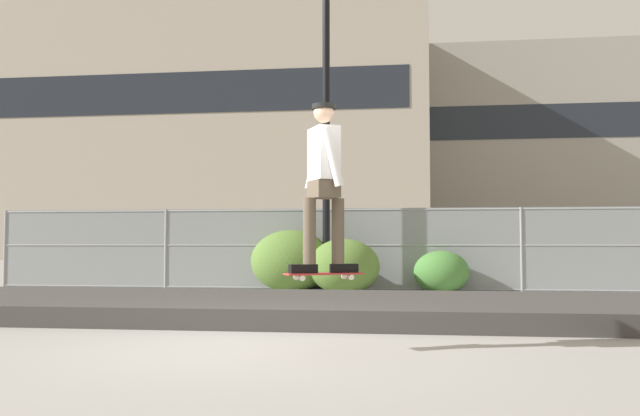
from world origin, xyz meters
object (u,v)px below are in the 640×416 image
at_px(shrub_left, 291,261).
at_px(skateboard, 324,274).
at_px(skater, 324,176).
at_px(parked_car_mid, 420,252).
at_px(street_lamp, 326,83).
at_px(shrub_center, 344,266).
at_px(shrub_right, 441,272).
at_px(parked_car_near, 194,251).

bearing_deg(shrub_left, skateboard, -77.75).
distance_m(skater, parked_car_mid, 11.51).
bearing_deg(street_lamp, shrub_center, -37.14).
bearing_deg(shrub_right, parked_car_mid, 95.27).
distance_m(street_lamp, shrub_right, 4.80).
bearing_deg(skateboard, shrub_right, 78.27).
xyz_separation_m(street_lamp, shrub_center, (0.41, -0.31, -3.99)).
bearing_deg(parked_car_mid, skater, -96.24).
relative_size(skater, shrub_left, 0.99).
bearing_deg(shrub_center, parked_car_near, 137.38).
distance_m(skateboard, shrub_right, 7.84).
relative_size(parked_car_mid, shrub_right, 3.86).
xyz_separation_m(shrub_center, shrub_right, (2.04, 0.46, -0.13)).
xyz_separation_m(street_lamp, parked_car_near, (-4.26, 3.99, -3.74)).
height_order(skater, shrub_left, skater).
relative_size(parked_car_near, shrub_left, 2.54).
height_order(street_lamp, shrub_left, street_lamp).
relative_size(parked_car_near, shrub_right, 3.79).
height_order(skateboard, street_lamp, street_lamp).
bearing_deg(skateboard, street_lamp, 96.54).
distance_m(parked_car_mid, shrub_right, 3.77).
bearing_deg(parked_car_near, shrub_left, -48.52).
bearing_deg(shrub_center, street_lamp, 142.86).
distance_m(skateboard, shrub_left, 7.75).
bearing_deg(shrub_right, skateboard, -101.73).
height_order(street_lamp, parked_car_mid, street_lamp).
bearing_deg(shrub_center, skateboard, -86.42).
height_order(parked_car_mid, shrub_center, parked_car_mid).
relative_size(parked_car_near, shrub_center, 2.97).
height_order(shrub_left, shrub_center, shrub_left).
height_order(street_lamp, shrub_center, street_lamp).
height_order(parked_car_mid, shrub_right, parked_car_mid).
xyz_separation_m(street_lamp, shrub_left, (-0.78, 0.05, -3.90)).
bearing_deg(street_lamp, parked_car_mid, 61.52).
xyz_separation_m(parked_car_near, shrub_left, (3.48, -3.94, -0.16)).
xyz_separation_m(skater, shrub_left, (-1.64, 7.57, -1.08)).
height_order(skater, parked_car_mid, skater).
relative_size(skateboard, street_lamp, 0.11).
distance_m(skater, street_lamp, 8.07).
relative_size(skater, shrub_center, 1.15).
bearing_deg(skateboard, shrub_center, 93.58).
bearing_deg(parked_car_near, parked_car_mid, -0.91).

